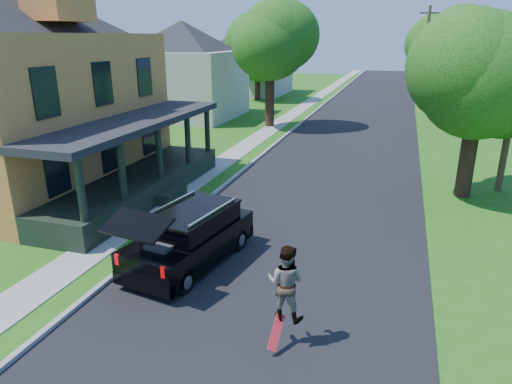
% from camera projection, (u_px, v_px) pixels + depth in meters
% --- Properties ---
extents(ground, '(140.00, 140.00, 0.00)m').
position_uv_depth(ground, '(257.00, 306.00, 10.89)').
color(ground, '#235E12').
rests_on(ground, ground).
extents(street, '(8.00, 120.00, 0.02)m').
position_uv_depth(street, '(351.00, 137.00, 28.92)').
color(street, black).
rests_on(street, ground).
extents(curb, '(0.15, 120.00, 0.12)m').
position_uv_depth(curb, '(289.00, 133.00, 30.07)').
color(curb, gray).
rests_on(curb, ground).
extents(sidewalk, '(1.30, 120.00, 0.03)m').
position_uv_depth(sidewalk, '(267.00, 132.00, 30.52)').
color(sidewalk, gray).
rests_on(sidewalk, ground).
extents(front_walk, '(6.50, 1.20, 0.03)m').
position_uv_depth(front_walk, '(83.00, 190.00, 19.01)').
color(front_walk, gray).
rests_on(front_walk, ground).
extents(neighbor_house_mid, '(12.78, 12.78, 8.30)m').
position_uv_depth(neighbor_house_mid, '(183.00, 62.00, 35.01)').
color(neighbor_house_mid, beige).
rests_on(neighbor_house_mid, ground).
extents(neighbor_house_far, '(12.78, 12.78, 8.30)m').
position_uv_depth(neighbor_house_far, '(249.00, 54.00, 49.44)').
color(neighbor_house_far, beige).
rests_on(neighbor_house_far, ground).
extents(black_suv, '(2.44, 4.80, 2.14)m').
position_uv_depth(black_suv, '(190.00, 237.00, 12.67)').
color(black_suv, black).
rests_on(black_suv, ground).
extents(skateboarder, '(0.83, 0.67, 1.63)m').
position_uv_depth(skateboarder, '(286.00, 282.00, 9.20)').
color(skateboarder, black).
rests_on(skateboarder, ground).
extents(skateboard, '(0.23, 0.60, 0.63)m').
position_uv_depth(skateboard, '(276.00, 333.00, 9.23)').
color(skateboard, '#B60F17').
rests_on(skateboard, ground).
extents(tree_left_mid, '(6.48, 6.16, 9.04)m').
position_uv_depth(tree_left_mid, '(270.00, 38.00, 30.58)').
color(tree_left_mid, black).
rests_on(tree_left_mid, ground).
extents(tree_left_far, '(6.94, 6.75, 8.64)m').
position_uv_depth(tree_left_far, '(257.00, 42.00, 43.98)').
color(tree_left_far, black).
rests_on(tree_left_far, ground).
extents(tree_right_near, '(5.17, 5.08, 7.78)m').
position_uv_depth(tree_right_near, '(481.00, 61.00, 16.75)').
color(tree_right_near, black).
rests_on(tree_right_near, ground).
extents(tree_right_mid, '(5.62, 5.41, 8.38)m').
position_uv_depth(tree_right_mid, '(467.00, 43.00, 30.70)').
color(tree_right_mid, black).
rests_on(tree_right_mid, ground).
extents(tree_right_far, '(7.39, 7.58, 9.26)m').
position_uv_depth(tree_right_far, '(428.00, 36.00, 52.95)').
color(tree_right_far, black).
rests_on(tree_right_far, ground).
extents(utility_pole_far, '(1.72, 0.64, 8.79)m').
position_uv_depth(utility_pole_far, '(425.00, 53.00, 44.12)').
color(utility_pole_far, '#3E2B1D').
rests_on(utility_pole_far, ground).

